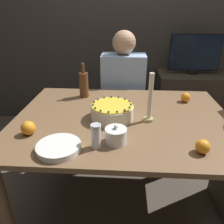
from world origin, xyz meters
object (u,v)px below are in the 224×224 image
at_px(cake, 112,111).
at_px(sugar_shaker, 96,136).
at_px(bottle, 84,84).
at_px(candle, 150,102).
at_px(person_man_blue_shirt, 123,103).
at_px(sugar_bowl, 116,136).
at_px(tv_monitor, 195,54).

relative_size(cake, sugar_shaker, 2.07).
bearing_deg(sugar_shaker, bottle, 105.02).
height_order(candle, bottle, candle).
height_order(cake, candle, candle).
height_order(sugar_shaker, person_man_blue_shirt, person_man_blue_shirt).
xyz_separation_m(cake, sugar_shaker, (-0.06, -0.33, 0.02)).
xyz_separation_m(sugar_bowl, person_man_blue_shirt, (0.02, 1.02, -0.26)).
height_order(sugar_shaker, candle, candle).
bearing_deg(bottle, person_man_blue_shirt, 51.45).
height_order(sugar_bowl, bottle, bottle).
relative_size(candle, bottle, 1.15).
height_order(sugar_bowl, candle, candle).
height_order(bottle, tv_monitor, tv_monitor).
relative_size(sugar_shaker, tv_monitor, 0.24).
bearing_deg(person_man_blue_shirt, tv_monitor, -150.93).
bearing_deg(candle, sugar_shaker, -133.17).
xyz_separation_m(sugar_shaker, person_man_blue_shirt, (0.12, 1.07, -0.28)).
bearing_deg(person_man_blue_shirt, bottle, 51.45).
distance_m(sugar_shaker, person_man_blue_shirt, 1.11).
distance_m(cake, tv_monitor, 1.42).
relative_size(cake, sugar_bowl, 2.34).
height_order(sugar_bowl, person_man_blue_shirt, person_man_blue_shirt).
xyz_separation_m(sugar_bowl, bottle, (-0.28, 0.64, 0.06)).
relative_size(bottle, person_man_blue_shirt, 0.22).
distance_m(cake, person_man_blue_shirt, 0.79).
height_order(cake, sugar_shaker, sugar_shaker).
bearing_deg(sugar_shaker, cake, 79.84).
bearing_deg(tv_monitor, bottle, -142.88).
relative_size(person_man_blue_shirt, tv_monitor, 2.25).
distance_m(sugar_bowl, bottle, 0.70).
bearing_deg(person_man_blue_shirt, sugar_shaker, 83.72).
distance_m(candle, tv_monitor, 1.31).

